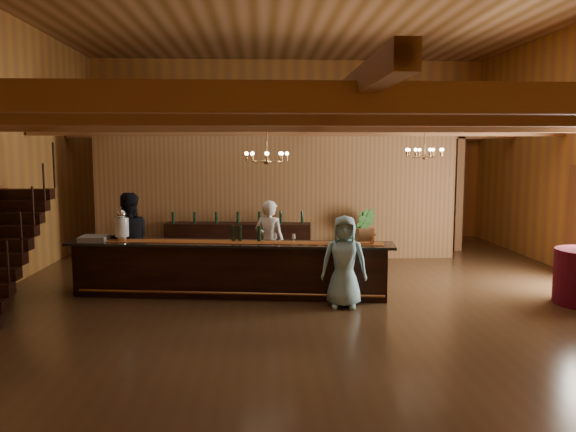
{
  "coord_description": "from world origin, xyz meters",
  "views": [
    {
      "loc": [
        -0.94,
        -10.54,
        2.73
      ],
      "look_at": [
        -0.36,
        0.81,
        1.41
      ],
      "focal_mm": 35.0,
      "sensor_mm": 36.0,
      "label": 1
    }
  ],
  "objects_px": {
    "backbar_shelf": "(238,243)",
    "chandelier_right": "(425,152)",
    "tasting_bar": "(230,269)",
    "beverage_dispenser": "(122,226)",
    "guest": "(344,262)",
    "staff_second": "(128,241)",
    "raffle_drum": "(365,235)",
    "chandelier_left": "(267,156)",
    "bartender": "(270,243)",
    "floor_plant": "(360,235)"
  },
  "relations": [
    {
      "from": "backbar_shelf",
      "to": "chandelier_right",
      "type": "bearing_deg",
      "value": -17.14
    },
    {
      "from": "backbar_shelf",
      "to": "floor_plant",
      "type": "bearing_deg",
      "value": 7.6
    },
    {
      "from": "guest",
      "to": "backbar_shelf",
      "type": "bearing_deg",
      "value": 125.23
    },
    {
      "from": "beverage_dispenser",
      "to": "raffle_drum",
      "type": "height_order",
      "value": "beverage_dispenser"
    },
    {
      "from": "staff_second",
      "to": "floor_plant",
      "type": "distance_m",
      "value": 5.67
    },
    {
      "from": "beverage_dispenser",
      "to": "chandelier_right",
      "type": "xyz_separation_m",
      "value": [
        6.14,
        1.04,
        1.39
      ]
    },
    {
      "from": "tasting_bar",
      "to": "floor_plant",
      "type": "bearing_deg",
      "value": 53.38
    },
    {
      "from": "beverage_dispenser",
      "to": "raffle_drum",
      "type": "distance_m",
      "value": 4.61
    },
    {
      "from": "tasting_bar",
      "to": "bartender",
      "type": "bearing_deg",
      "value": 55.18
    },
    {
      "from": "backbar_shelf",
      "to": "raffle_drum",
      "type": "bearing_deg",
      "value": -48.68
    },
    {
      "from": "beverage_dispenser",
      "to": "raffle_drum",
      "type": "xyz_separation_m",
      "value": [
        4.55,
        -0.69,
        -0.11
      ]
    },
    {
      "from": "chandelier_right",
      "to": "bartender",
      "type": "xyz_separation_m",
      "value": [
        -3.3,
        -0.51,
        -1.83
      ]
    },
    {
      "from": "bartender",
      "to": "floor_plant",
      "type": "xyz_separation_m",
      "value": [
        2.29,
        2.32,
        -0.2
      ]
    },
    {
      "from": "tasting_bar",
      "to": "backbar_shelf",
      "type": "relative_size",
      "value": 1.76
    },
    {
      "from": "raffle_drum",
      "to": "backbar_shelf",
      "type": "distance_m",
      "value": 4.29
    },
    {
      "from": "staff_second",
      "to": "guest",
      "type": "distance_m",
      "value": 4.4
    },
    {
      "from": "chandelier_right",
      "to": "staff_second",
      "type": "distance_m",
      "value": 6.4
    },
    {
      "from": "chandelier_left",
      "to": "guest",
      "type": "xyz_separation_m",
      "value": [
        1.32,
        -1.07,
        -1.82
      ]
    },
    {
      "from": "beverage_dispenser",
      "to": "chandelier_right",
      "type": "relative_size",
      "value": 0.75
    },
    {
      "from": "tasting_bar",
      "to": "beverage_dispenser",
      "type": "bearing_deg",
      "value": 178.62
    },
    {
      "from": "tasting_bar",
      "to": "bartender",
      "type": "relative_size",
      "value": 3.55
    },
    {
      "from": "beverage_dispenser",
      "to": "staff_second",
      "type": "bearing_deg",
      "value": 88.07
    },
    {
      "from": "chandelier_left",
      "to": "chandelier_right",
      "type": "relative_size",
      "value": 1.0
    },
    {
      "from": "chandelier_left",
      "to": "bartender",
      "type": "bearing_deg",
      "value": 85.09
    },
    {
      "from": "backbar_shelf",
      "to": "staff_second",
      "type": "height_order",
      "value": "staff_second"
    },
    {
      "from": "chandelier_right",
      "to": "staff_second",
      "type": "xyz_separation_m",
      "value": [
        -6.12,
        -0.63,
        -1.74
      ]
    },
    {
      "from": "backbar_shelf",
      "to": "floor_plant",
      "type": "height_order",
      "value": "floor_plant"
    },
    {
      "from": "chandelier_right",
      "to": "floor_plant",
      "type": "height_order",
      "value": "chandelier_right"
    },
    {
      "from": "tasting_bar",
      "to": "guest",
      "type": "xyz_separation_m",
      "value": [
        2.04,
        -0.9,
        0.29
      ]
    },
    {
      "from": "backbar_shelf",
      "to": "staff_second",
      "type": "bearing_deg",
      "value": -125.66
    },
    {
      "from": "chandelier_right",
      "to": "backbar_shelf",
      "type": "bearing_deg",
      "value": 156.85
    },
    {
      "from": "tasting_bar",
      "to": "beverage_dispenser",
      "type": "relative_size",
      "value": 10.31
    },
    {
      "from": "raffle_drum",
      "to": "backbar_shelf",
      "type": "bearing_deg",
      "value": 125.31
    },
    {
      "from": "backbar_shelf",
      "to": "staff_second",
      "type": "distance_m",
      "value": 3.18
    },
    {
      "from": "bartender",
      "to": "floor_plant",
      "type": "bearing_deg",
      "value": -111.59
    },
    {
      "from": "backbar_shelf",
      "to": "guest",
      "type": "distance_m",
      "value": 4.46
    },
    {
      "from": "tasting_bar",
      "to": "chandelier_right",
      "type": "height_order",
      "value": "chandelier_right"
    },
    {
      "from": "staff_second",
      "to": "guest",
      "type": "xyz_separation_m",
      "value": [
        4.08,
        -1.62,
        -0.15
      ]
    },
    {
      "from": "beverage_dispenser",
      "to": "tasting_bar",
      "type": "bearing_deg",
      "value": -8.81
    },
    {
      "from": "raffle_drum",
      "to": "guest",
      "type": "distance_m",
      "value": 0.79
    },
    {
      "from": "beverage_dispenser",
      "to": "chandelier_left",
      "type": "distance_m",
      "value": 3.07
    },
    {
      "from": "guest",
      "to": "floor_plant",
      "type": "bearing_deg",
      "value": 84.48
    },
    {
      "from": "backbar_shelf",
      "to": "chandelier_right",
      "type": "relative_size",
      "value": 4.4
    },
    {
      "from": "chandelier_right",
      "to": "floor_plant",
      "type": "distance_m",
      "value": 2.9
    },
    {
      "from": "beverage_dispenser",
      "to": "backbar_shelf",
      "type": "height_order",
      "value": "beverage_dispenser"
    },
    {
      "from": "chandelier_right",
      "to": "chandelier_left",
      "type": "bearing_deg",
      "value": -160.64
    },
    {
      "from": "backbar_shelf",
      "to": "chandelier_left",
      "type": "height_order",
      "value": "chandelier_left"
    },
    {
      "from": "tasting_bar",
      "to": "raffle_drum",
      "type": "relative_size",
      "value": 18.2
    },
    {
      "from": "backbar_shelf",
      "to": "chandelier_left",
      "type": "distance_m",
      "value": 3.66
    },
    {
      "from": "guest",
      "to": "chandelier_right",
      "type": "bearing_deg",
      "value": 56.51
    }
  ]
}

